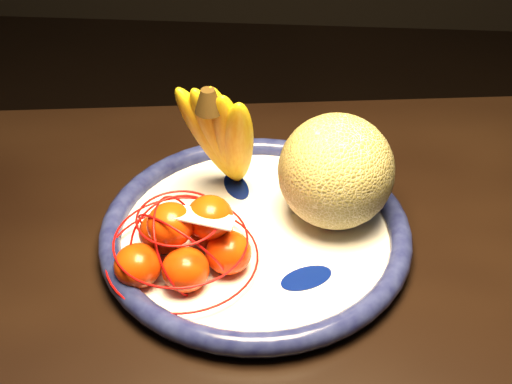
# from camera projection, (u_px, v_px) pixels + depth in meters

# --- Properties ---
(dining_table) EXTENTS (1.61, 1.09, 0.76)m
(dining_table) POSITION_uv_depth(u_px,v_px,m) (106.00, 380.00, 0.81)
(dining_table) COLOR black
(dining_table) RESTS_ON ground
(fruit_bowl) EXTENTS (0.38, 0.38, 0.03)m
(fruit_bowl) POSITION_uv_depth(u_px,v_px,m) (255.00, 233.00, 0.86)
(fruit_bowl) COLOR white
(fruit_bowl) RESTS_ON dining_table
(cantaloupe) EXTENTS (0.14, 0.14, 0.14)m
(cantaloupe) POSITION_uv_depth(u_px,v_px,m) (336.00, 171.00, 0.84)
(cantaloupe) COLOR olive
(cantaloupe) RESTS_ON fruit_bowl
(banana_bunch) EXTENTS (0.12, 0.12, 0.19)m
(banana_bunch) POSITION_uv_depth(u_px,v_px,m) (224.00, 133.00, 0.86)
(banana_bunch) COLOR gold
(banana_bunch) RESTS_ON fruit_bowl
(mandarin_bag) EXTENTS (0.20, 0.20, 0.11)m
(mandarin_bag) POSITION_uv_depth(u_px,v_px,m) (185.00, 242.00, 0.80)
(mandarin_bag) COLOR #FF480C
(mandarin_bag) RESTS_ON fruit_bowl
(price_tag) EXTENTS (0.07, 0.04, 0.01)m
(price_tag) POSITION_uv_depth(u_px,v_px,m) (201.00, 217.00, 0.77)
(price_tag) COLOR white
(price_tag) RESTS_ON mandarin_bag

